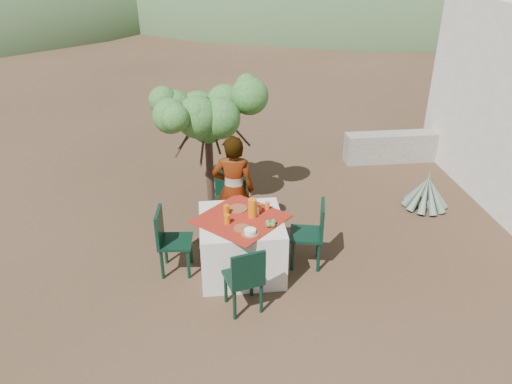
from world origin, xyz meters
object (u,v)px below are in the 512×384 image
at_px(shrub_tree, 211,119).
at_px(juice_pitcher, 252,208).
at_px(agave, 426,193).
at_px(table, 241,244).
at_px(chair_near, 245,277).
at_px(chair_left, 169,238).
at_px(chair_far, 230,196).
at_px(person, 234,190).
at_px(chair_right, 313,231).

relative_size(shrub_tree, juice_pitcher, 7.52).
bearing_deg(shrub_tree, agave, -8.54).
bearing_deg(shrub_tree, table, -81.27).
bearing_deg(chair_near, chair_left, -59.93).
xyz_separation_m(table, juice_pitcher, (0.14, 0.02, 0.50)).
height_order(chair_far, agave, chair_far).
distance_m(chair_near, agave, 3.70).
relative_size(chair_far, juice_pitcher, 3.98).
relative_size(chair_left, agave, 1.17).
distance_m(chair_near, person, 1.55).
relative_size(shrub_tree, agave, 2.43).
bearing_deg(table, chair_right, 1.46).
xyz_separation_m(chair_far, agave, (3.09, 0.28, -0.28)).
bearing_deg(juice_pitcher, chair_right, 0.15).
height_order(chair_left, person, person).
bearing_deg(agave, shrub_tree, 171.46).
bearing_deg(chair_near, chair_right, -153.42).
xyz_separation_m(chair_far, chair_right, (0.99, -0.99, -0.04)).
bearing_deg(shrub_tree, juice_pitcher, -76.70).
bearing_deg(shrub_tree, chair_far, -75.62).
xyz_separation_m(shrub_tree, agave, (3.29, -0.49, -1.18)).
height_order(person, shrub_tree, shrub_tree).
bearing_deg(chair_far, shrub_tree, 115.64).
bearing_deg(chair_right, person, -113.36).
height_order(table, chair_near, chair_near).
distance_m(person, shrub_tree, 1.27).
bearing_deg(chair_far, chair_near, -77.21).
height_order(shrub_tree, juice_pitcher, shrub_tree).
bearing_deg(chair_right, chair_far, -122.26).
relative_size(table, shrub_tree, 0.72).
bearing_deg(agave, person, -169.30).
xyz_separation_m(table, chair_near, (-0.03, -0.80, 0.09)).
distance_m(chair_far, person, 0.39).
height_order(chair_right, person, person).
xyz_separation_m(chair_left, agave, (3.91, 1.22, -0.24)).
relative_size(chair_right, person, 0.57).
distance_m(chair_far, shrub_tree, 1.20).
relative_size(chair_right, agave, 1.19).
bearing_deg(chair_right, juice_pitcher, -77.15).
relative_size(chair_right, juice_pitcher, 3.70).
relative_size(table, chair_right, 1.46).
height_order(chair_near, person, person).
xyz_separation_m(table, shrub_tree, (-0.27, 1.79, 1.05)).
relative_size(table, chair_near, 1.53).
bearing_deg(juice_pitcher, person, 104.61).
bearing_deg(shrub_tree, chair_right, -56.02).
bearing_deg(table, person, 93.05).
bearing_deg(table, chair_left, 175.28).
bearing_deg(chair_near, chair_far, -103.17).
relative_size(chair_left, juice_pitcher, 3.64).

